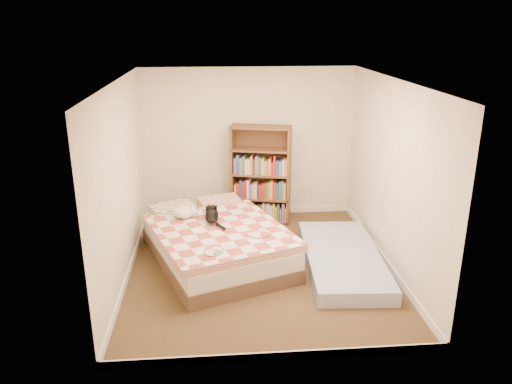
{
  "coord_description": "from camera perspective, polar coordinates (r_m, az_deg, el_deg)",
  "views": [
    {
      "loc": [
        -0.56,
        -6.09,
        3.19
      ],
      "look_at": [
        -0.02,
        0.3,
        0.98
      ],
      "focal_mm": 35.0,
      "sensor_mm": 36.0,
      "label": 1
    }
  ],
  "objects": [
    {
      "name": "bed",
      "position": [
        7.01,
        -4.53,
        -5.66
      ],
      "size": [
        2.25,
        2.64,
        0.6
      ],
      "rotation": [
        0.0,
        0.0,
        0.36
      ],
      "color": "brown",
      "rests_on": "room"
    },
    {
      "name": "white_dog",
      "position": [
        7.15,
        -8.14,
        -2.32
      ],
      "size": [
        0.4,
        0.41,
        0.15
      ],
      "rotation": [
        0.0,
        0.0,
        0.52
      ],
      "color": "silver",
      "rests_on": "bed"
    },
    {
      "name": "room",
      "position": [
        6.43,
        0.42,
        0.95
      ],
      "size": [
        3.51,
        4.01,
        2.51
      ],
      "color": "#4C3920",
      "rests_on": "ground"
    },
    {
      "name": "black_cat",
      "position": [
        7.02,
        -5.05,
        -2.67
      ],
      "size": [
        0.23,
        0.7,
        0.16
      ],
      "rotation": [
        0.0,
        0.0,
        0.03
      ],
      "color": "black",
      "rests_on": "bed"
    },
    {
      "name": "floor_mattress",
      "position": [
        7.0,
        9.85,
        -7.52
      ],
      "size": [
        1.12,
        2.24,
        0.2
      ],
      "primitive_type": "cube",
      "rotation": [
        0.0,
        0.0,
        -0.06
      ],
      "color": "#6985AF",
      "rests_on": "room"
    },
    {
      "name": "bookshelf",
      "position": [
        8.26,
        0.51,
        0.59
      ],
      "size": [
        1.04,
        0.55,
        1.61
      ],
      "rotation": [
        0.0,
        0.0,
        -0.24
      ],
      "color": "#57311D",
      "rests_on": "room"
    }
  ]
}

